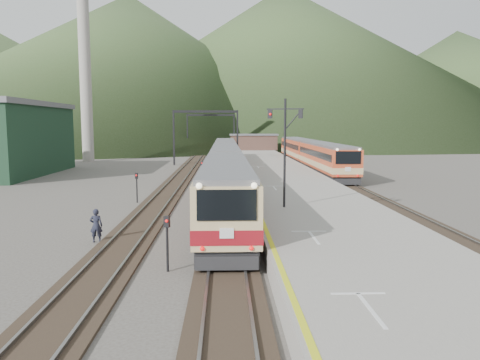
{
  "coord_description": "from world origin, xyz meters",
  "views": [
    {
      "loc": [
        -0.07,
        -13.8,
        5.89
      ],
      "look_at": [
        1.01,
        19.01,
        2.0
      ],
      "focal_mm": 35.0,
      "sensor_mm": 36.0,
      "label": 1
    }
  ],
  "objects_px": {
    "signal_mast": "(285,141)",
    "worker": "(96,226)",
    "second_train": "(310,153)",
    "main_train": "(225,165)"
  },
  "relations": [
    {
      "from": "main_train",
      "to": "signal_mast",
      "type": "relative_size",
      "value": 9.01
    },
    {
      "from": "signal_mast",
      "to": "main_train",
      "type": "bearing_deg",
      "value": 100.33
    },
    {
      "from": "main_train",
      "to": "signal_mast",
      "type": "height_order",
      "value": "signal_mast"
    },
    {
      "from": "second_train",
      "to": "signal_mast",
      "type": "xyz_separation_m",
      "value": [
        -8.03,
        -35.73,
        2.92
      ]
    },
    {
      "from": "signal_mast",
      "to": "worker",
      "type": "relative_size",
      "value": 3.73
    },
    {
      "from": "second_train",
      "to": "signal_mast",
      "type": "relative_size",
      "value": 6.19
    },
    {
      "from": "signal_mast",
      "to": "second_train",
      "type": "bearing_deg",
      "value": 77.34
    },
    {
      "from": "second_train",
      "to": "worker",
      "type": "bearing_deg",
      "value": -114.31
    },
    {
      "from": "main_train",
      "to": "signal_mast",
      "type": "xyz_separation_m",
      "value": [
        3.47,
        -19.06,
        2.98
      ]
    },
    {
      "from": "main_train",
      "to": "worker",
      "type": "bearing_deg",
      "value": -105.7
    }
  ]
}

